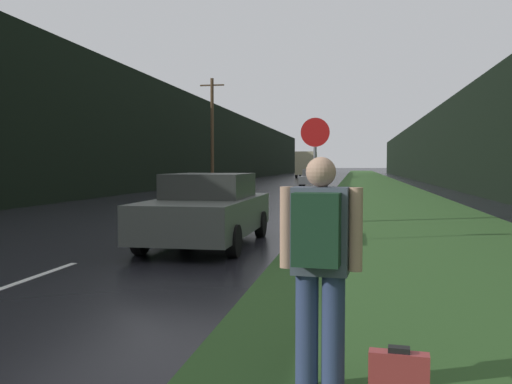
% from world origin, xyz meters
% --- Properties ---
extents(grass_verge, '(6.00, 240.00, 0.02)m').
position_xyz_m(grass_verge, '(6.43, 40.00, 0.01)').
color(grass_verge, '#2D5123').
rests_on(grass_verge, ground_plane).
extents(lane_stripe_b, '(0.12, 3.00, 0.01)m').
position_xyz_m(lane_stripe_b, '(0.00, 7.39, 0.00)').
color(lane_stripe_b, silver).
rests_on(lane_stripe_b, ground_plane).
extents(lane_stripe_c, '(0.12, 3.00, 0.01)m').
position_xyz_m(lane_stripe_c, '(0.00, 14.39, 0.00)').
color(lane_stripe_c, silver).
rests_on(lane_stripe_c, ground_plane).
extents(lane_stripe_d, '(0.12, 3.00, 0.01)m').
position_xyz_m(lane_stripe_d, '(0.00, 21.39, 0.00)').
color(lane_stripe_d, silver).
rests_on(lane_stripe_d, ground_plane).
extents(treeline_far_side, '(2.00, 140.00, 7.57)m').
position_xyz_m(treeline_far_side, '(-9.43, 50.00, 3.78)').
color(treeline_far_side, black).
rests_on(treeline_far_side, ground_plane).
extents(treeline_near_side, '(2.00, 140.00, 6.51)m').
position_xyz_m(treeline_near_side, '(12.43, 50.00, 3.26)').
color(treeline_near_side, black).
rests_on(treeline_near_side, ground_plane).
extents(utility_pole_far, '(1.80, 0.24, 8.05)m').
position_xyz_m(utility_pole_far, '(-5.52, 38.82, 4.16)').
color(utility_pole_far, '#4C3823').
rests_on(utility_pole_far, ground_plane).
extents(stop_sign, '(0.65, 0.07, 2.78)m').
position_xyz_m(stop_sign, '(3.97, 12.32, 1.69)').
color(stop_sign, slate).
rests_on(stop_sign, ground_plane).
extents(hitchhiker_with_backpack, '(0.62, 0.45, 1.79)m').
position_xyz_m(hitchhiker_with_backpack, '(4.61, 4.19, 1.03)').
color(hitchhiker_with_backpack, navy).
rests_on(hitchhiker_with_backpack, ground_plane).
extents(suitcase, '(0.43, 0.15, 0.44)m').
position_xyz_m(suitcase, '(5.19, 4.09, 0.20)').
color(suitcase, '#9E3333').
rests_on(suitcase, ground_plane).
extents(car_passing_near, '(2.05, 4.72, 1.54)m').
position_xyz_m(car_passing_near, '(1.72, 11.49, 0.77)').
color(car_passing_near, '#4C514C').
rests_on(car_passing_near, ground_plane).
extents(car_passing_far, '(1.99, 4.40, 1.39)m').
position_xyz_m(car_passing_far, '(1.72, 41.89, 0.70)').
color(car_passing_far, '#BCBCBC').
rests_on(car_passing_far, ground_plane).
extents(delivery_truck, '(2.63, 7.82, 3.47)m').
position_xyz_m(delivery_truck, '(-1.72, 74.35, 1.83)').
color(delivery_truck, '#6E684F').
rests_on(delivery_truck, ground_plane).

